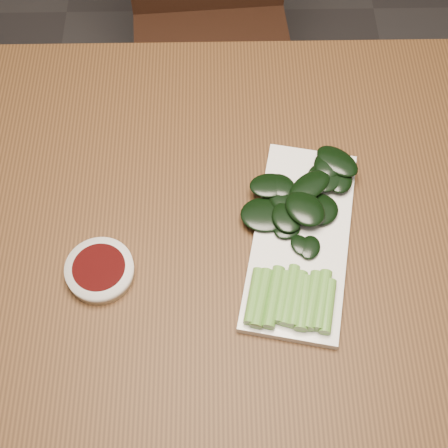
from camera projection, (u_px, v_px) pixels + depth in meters
ground at (228, 374)px, 1.59m from camera, size 6.00×6.00×0.00m
table at (230, 254)px, 1.00m from camera, size 1.40×0.80×0.75m
chair_far at (211, 24)px, 1.53m from camera, size 0.42×0.42×0.89m
sauce_bowl at (100, 270)px, 0.90m from camera, size 0.10×0.10×0.02m
serving_plate at (301, 238)px, 0.93m from camera, size 0.20×0.34×0.01m
gai_lan at (301, 233)px, 0.91m from camera, size 0.20×0.32×0.03m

